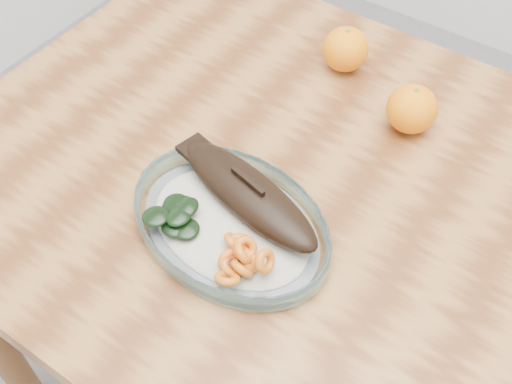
{
  "coord_description": "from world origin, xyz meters",
  "views": [
    {
      "loc": [
        0.21,
        -0.52,
        1.44
      ],
      "look_at": [
        -0.11,
        -0.07,
        0.77
      ],
      "focal_mm": 45.0,
      "sensor_mm": 36.0,
      "label": 1
    }
  ],
  "objects_px": {
    "dining_table": "(338,245)",
    "orange_left": "(345,49)",
    "orange_right": "(412,109)",
    "plated_meal": "(231,220)"
  },
  "relations": [
    {
      "from": "dining_table",
      "to": "orange_left",
      "type": "bearing_deg",
      "value": 120.21
    },
    {
      "from": "dining_table",
      "to": "orange_left",
      "type": "height_order",
      "value": "orange_left"
    },
    {
      "from": "dining_table",
      "to": "orange_left",
      "type": "relative_size",
      "value": 15.85
    },
    {
      "from": "plated_meal",
      "to": "orange_left",
      "type": "relative_size",
      "value": 7.9
    },
    {
      "from": "dining_table",
      "to": "orange_right",
      "type": "distance_m",
      "value": 0.23
    },
    {
      "from": "orange_right",
      "to": "plated_meal",
      "type": "bearing_deg",
      "value": -109.39
    },
    {
      "from": "plated_meal",
      "to": "orange_right",
      "type": "relative_size",
      "value": 7.82
    },
    {
      "from": "orange_left",
      "to": "orange_right",
      "type": "relative_size",
      "value": 0.99
    },
    {
      "from": "orange_left",
      "to": "orange_right",
      "type": "distance_m",
      "value": 0.17
    },
    {
      "from": "dining_table",
      "to": "plated_meal",
      "type": "distance_m",
      "value": 0.2
    }
  ]
}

